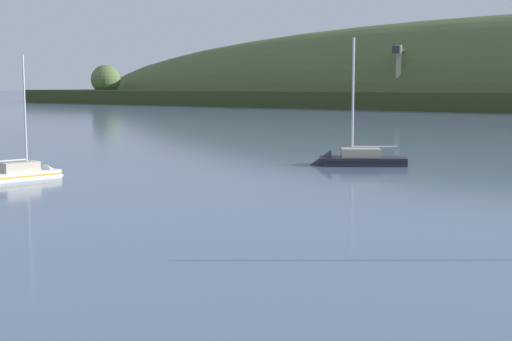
{
  "coord_description": "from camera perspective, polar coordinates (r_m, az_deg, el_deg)",
  "views": [
    {
      "loc": [
        22.47,
        6.34,
        7.15
      ],
      "look_at": [
        -2.19,
        41.79,
        1.98
      ],
      "focal_mm": 50.65,
      "sensor_mm": 36.0,
      "label": 1
    }
  ],
  "objects": [
    {
      "name": "dockside_crane",
      "position": [
        215.43,
        11.21,
        7.19
      ],
      "size": [
        4.01,
        14.79,
        18.35
      ],
      "rotation": [
        0.0,
        0.0,
        1.69
      ],
      "color": "#4C4C51",
      "rests_on": "ground"
    },
    {
      "name": "sailboat_outer_reach",
      "position": [
        57.43,
        -17.64,
        -0.47
      ],
      "size": [
        3.29,
        7.21,
        10.3
      ],
      "rotation": [
        0.0,
        0.0,
        1.39
      ],
      "color": "white",
      "rests_on": "ground"
    },
    {
      "name": "sailboat_near_mooring",
      "position": [
        64.65,
        7.52,
        0.58
      ],
      "size": [
        8.62,
        6.92,
        12.55
      ],
      "rotation": [
        0.0,
        0.0,
        3.71
      ],
      "color": "#232328",
      "rests_on": "ground"
    }
  ]
}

